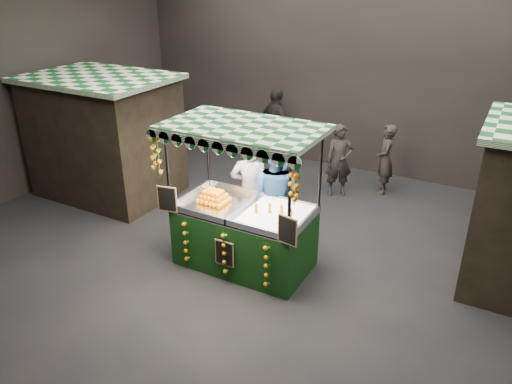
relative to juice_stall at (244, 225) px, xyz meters
The scene contains 10 objects.
ground 0.82m from the juice_stall, 30.22° to the left, with size 12.00×12.00×0.00m, color black.
market_hall 2.64m from the juice_stall, 30.22° to the left, with size 12.10×10.10×5.05m.
neighbour_stall_left 4.32m from the juice_stall, 164.24° to the left, with size 3.00×2.20×2.60m.
juice_stall is the anchor object (origin of this frame).
vendor_grey 0.95m from the juice_stall, 113.03° to the left, with size 0.83×0.70×1.92m.
vendor_blue 0.88m from the juice_stall, 78.72° to the left, with size 1.06×0.87×2.01m.
shopper_0 3.49m from the juice_stall, 83.73° to the left, with size 0.70×0.63×1.60m.
shopper_2 4.85m from the juice_stall, 110.45° to the left, with size 1.23×0.91×1.94m.
shopper_4 2.60m from the juice_stall, 100.89° to the left, with size 0.88×0.85×1.52m.
shopper_6 4.25m from the juice_stall, 73.25° to the left, with size 0.51×0.65×1.57m.
Camera 1 is at (3.29, -6.23, 4.59)m, focal length 34.29 mm.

